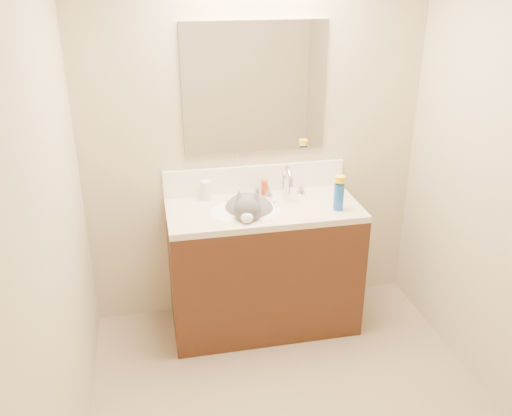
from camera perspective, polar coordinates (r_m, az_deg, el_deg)
name	(u,v)px	position (r m, az deg, el deg)	size (l,w,h in m)	color
room_shell	(316,161)	(2.25, 6.34, 4.90)	(2.24, 2.54, 2.52)	#BBAB8B
vanity_cabinet	(263,270)	(3.56, 0.79, -6.52)	(1.20, 0.55, 0.82)	#3D1F11
counter_slab	(264,210)	(3.37, 0.83, -0.20)	(1.20, 0.55, 0.04)	beige
basin	(246,221)	(3.34, -1.08, -1.36)	(0.45, 0.36, 0.14)	white
faucet	(287,184)	(3.49, 3.24, 2.54)	(0.28, 0.20, 0.21)	silver
cat	(249,212)	(3.33, -0.73, -0.46)	(0.39, 0.47, 0.34)	#4C4A4C
backsplash	(255,179)	(3.56, -0.09, 3.11)	(1.20, 0.02, 0.18)	white
mirror	(255,89)	(3.40, -0.09, 12.46)	(0.90, 0.02, 0.80)	white
pill_bottle	(206,190)	(3.46, -5.27, 1.87)	(0.07, 0.07, 0.12)	silver
pill_label	(206,193)	(3.47, -5.25, 1.60)	(0.06, 0.06, 0.04)	orange
silver_jar	(258,192)	(3.51, 0.23, 1.75)	(0.05, 0.05, 0.06)	#B7B7BC
amber_bottle	(264,188)	(3.52, 0.89, 2.17)	(0.04, 0.04, 0.10)	#C94317
toothbrush	(275,203)	(3.41, 1.97, 0.54)	(0.01, 0.13, 0.01)	silver
toothbrush_head	(275,203)	(3.40, 1.97, 0.58)	(0.01, 0.03, 0.01)	#5C98C4
spray_can	(339,197)	(3.33, 8.70, 1.16)	(0.06, 0.06, 0.17)	#1954AF
spray_cap	(340,179)	(3.28, 8.82, 3.02)	(0.06, 0.06, 0.04)	yellow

